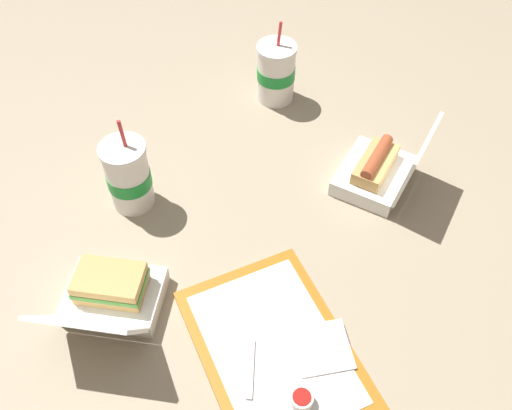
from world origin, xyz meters
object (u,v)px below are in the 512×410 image
object	(u,v)px
ketchup_cup	(302,399)
clamshell_sandwich_front	(111,295)
soda_cup_back	(276,73)
soda_cup_corner	(128,176)
plastic_fork	(250,369)
clamshell_hotdog_back	(379,170)
food_tray	(274,349)

from	to	relation	value
ketchup_cup	clamshell_sandwich_front	xyz separation A→B (m)	(0.26, 0.31, 0.02)
soda_cup_back	soda_cup_corner	world-z (taller)	soda_cup_corner
plastic_fork	clamshell_hotdog_back	distance (m)	0.54
ketchup_cup	clamshell_sandwich_front	distance (m)	0.40
food_tray	clamshell_hotdog_back	bearing A→B (deg)	-41.20
plastic_fork	clamshell_sandwich_front	bearing A→B (deg)	65.48
food_tray	plastic_fork	distance (m)	0.06
food_tray	soda_cup_back	xyz separation A→B (m)	(0.71, -0.15, 0.07)
clamshell_hotdog_back	clamshell_sandwich_front	xyz separation A→B (m)	(-0.22, 0.60, 0.00)
plastic_fork	clamshell_sandwich_front	world-z (taller)	clamshell_sandwich_front
clamshell_sandwich_front	soda_cup_back	size ratio (longest dim) A/B	1.18
clamshell_sandwich_front	soda_cup_corner	world-z (taller)	soda_cup_corner
plastic_fork	soda_cup_back	bearing A→B (deg)	-2.20
clamshell_hotdog_back	food_tray	bearing A→B (deg)	138.80
plastic_fork	clamshell_hotdog_back	bearing A→B (deg)	-29.64
food_tray	ketchup_cup	xyz separation A→B (m)	(-0.11, -0.02, 0.02)
food_tray	soda_cup_back	bearing A→B (deg)	-12.30
clamshell_hotdog_back	soda_cup_back	world-z (taller)	soda_cup_back
plastic_fork	soda_cup_back	xyz separation A→B (m)	(0.74, -0.20, 0.06)
soda_cup_back	clamshell_hotdog_back	bearing A→B (deg)	-154.63
clamshell_sandwich_front	soda_cup_back	distance (m)	0.71
plastic_fork	clamshell_hotdog_back	xyz separation A→B (m)	(0.40, -0.37, 0.03)
food_tray	clamshell_hotdog_back	world-z (taller)	clamshell_hotdog_back
soda_cup_back	soda_cup_corner	bearing A→B (deg)	127.56
food_tray	soda_cup_back	world-z (taller)	soda_cup_back
plastic_fork	soda_cup_corner	size ratio (longest dim) A/B	0.48
soda_cup_corner	clamshell_sandwich_front	bearing A→B (deg)	168.82
clamshell_hotdog_back	ketchup_cup	bearing A→B (deg)	148.06
ketchup_cup	clamshell_hotdog_back	bearing A→B (deg)	-31.94
food_tray	plastic_fork	bearing A→B (deg)	123.81
food_tray	ketchup_cup	world-z (taller)	ketchup_cup
clamshell_sandwich_front	soda_cup_corner	distance (m)	0.27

